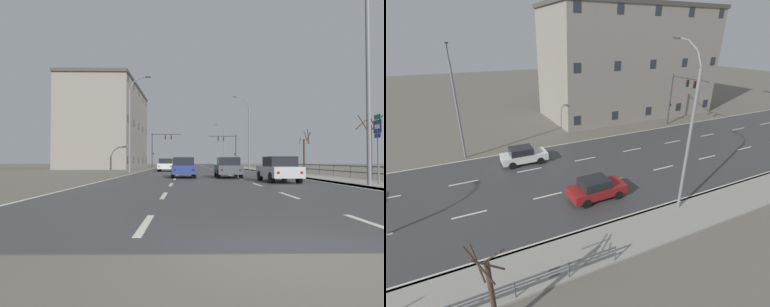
# 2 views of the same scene
# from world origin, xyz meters

# --- Properties ---
(ground_plane) EXTENTS (160.00, 160.00, 0.12)m
(ground_plane) POSITION_xyz_m (0.00, 48.00, -0.06)
(ground_plane) COLOR #666056
(road_asphalt_strip) EXTENTS (14.00, 120.00, 0.03)m
(road_asphalt_strip) POSITION_xyz_m (0.00, 60.00, 0.01)
(road_asphalt_strip) COLOR #3D3D3F
(road_asphalt_strip) RESTS_ON ground
(street_lamp_midground) EXTENTS (2.45, 0.24, 10.75)m
(street_lamp_midground) POSITION_xyz_m (7.45, 41.82, 5.27)
(street_lamp_midground) COLOR slate
(street_lamp_midground) RESTS_ON ground
(street_lamp_left_bank) EXTENTS (2.34, 0.24, 10.41)m
(street_lamp_left_bank) POSITION_xyz_m (-7.46, 29.59, 5.11)
(street_lamp_left_bank) COLOR slate
(street_lamp_left_bank) RESTS_ON ground
(traffic_signal_left) EXTENTS (5.51, 0.36, 6.45)m
(traffic_signal_left) POSITION_xyz_m (-6.58, 54.82, 4.44)
(traffic_signal_left) COLOR #38383A
(traffic_signal_left) RESTS_ON ground
(car_near_left) EXTENTS (1.89, 4.13, 1.57)m
(car_near_left) POSITION_xyz_m (-3.98, 34.34, 0.80)
(car_near_left) COLOR silver
(car_near_left) RESTS_ON ground
(car_near_right) EXTENTS (1.88, 4.12, 1.57)m
(car_near_right) POSITION_xyz_m (4.07, 37.46, 0.80)
(car_near_right) COLOR maroon
(car_near_right) RESTS_ON ground
(brick_building) EXTENTS (11.02, 24.27, 14.68)m
(brick_building) POSITION_xyz_m (-15.59, 53.37, 7.35)
(brick_building) COLOR gray
(brick_building) RESTS_ON ground
(bare_tree_mid) EXTENTS (1.24, 1.31, 4.64)m
(bare_tree_mid) POSITION_xyz_m (11.04, 29.22, 2.11)
(bare_tree_mid) COLOR #423328
(bare_tree_mid) RESTS_ON ground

